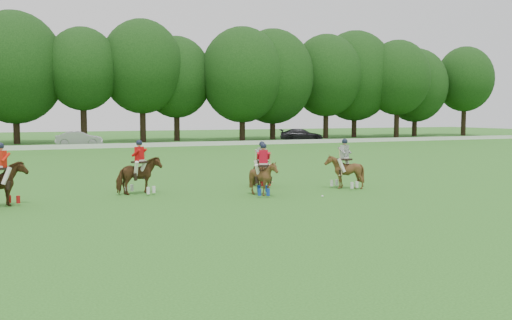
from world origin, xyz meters
name	(u,v)px	position (x,y,z in m)	size (l,w,h in m)	color
ground	(242,212)	(0.00, 0.00, 0.00)	(180.00, 180.00, 0.00)	#29611B
tree_line	(85,69)	(0.26, 48.05, 8.23)	(117.98, 14.32, 14.75)	black
boundary_rail	(97,146)	(0.00, 38.00, 0.22)	(120.00, 0.10, 0.44)	white
car_mid	(79,139)	(-1.12, 42.50, 0.76)	(1.62, 4.64, 1.53)	#96969B
car_right	(301,135)	(24.45, 42.50, 0.75)	(2.10, 5.17, 1.50)	black
polo_red_a	(2,184)	(-7.68, 4.12, 0.85)	(1.91, 2.08, 2.35)	#462A12
polo_red_b	(140,175)	(-2.42, 5.56, 0.81)	(2.05, 2.03, 2.28)	#462A12
polo_red_c	(263,177)	(2.20, 3.18, 0.77)	(1.57, 1.65, 2.17)	#462A12
polo_stripe_a	(262,171)	(3.34, 5.94, 0.74)	(1.00, 1.62, 2.09)	#462A12
polo_stripe_b	(344,171)	(6.45, 3.76, 0.80)	(1.66, 1.75, 2.25)	#462A12
polo_ball	(322,196)	(4.23, 1.84, 0.04)	(0.09, 0.09, 0.09)	white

